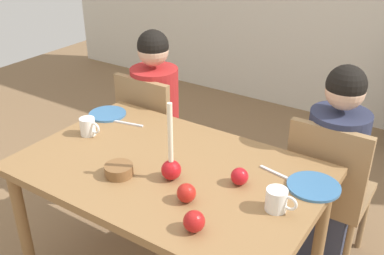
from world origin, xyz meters
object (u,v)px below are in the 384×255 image
at_px(chair_left, 153,131).
at_px(mug_left, 88,127).
at_px(chair_right, 328,187).
at_px(apple_by_right_mug, 186,193).
at_px(apple_near_candle, 194,221).
at_px(apple_by_left_plate, 240,176).
at_px(plate_right, 314,186).
at_px(person_right_child, 331,175).
at_px(person_left_child, 156,121).
at_px(dining_table, 169,182).
at_px(bowl_walnuts, 119,170).
at_px(mug_right, 277,200).
at_px(plate_left, 107,114).
at_px(candle_centerpiece, 171,164).

xyz_separation_m(chair_left, mug_left, (0.04, -0.58, 0.29)).
height_order(chair_right, mug_left, chair_right).
distance_m(mug_left, apple_by_right_mug, 0.78).
distance_m(apple_near_candle, apple_by_left_plate, 0.36).
relative_size(chair_right, plate_right, 3.91).
height_order(chair_left, plate_right, chair_left).
bearing_deg(person_right_child, person_left_child, 180.00).
relative_size(apple_near_candle, apple_by_right_mug, 1.04).
xyz_separation_m(dining_table, plate_right, (0.62, 0.21, 0.09)).
distance_m(chair_right, bowl_walnuts, 1.10).
xyz_separation_m(chair_left, mug_right, (1.12, -0.63, 0.29)).
bearing_deg(person_right_child, bowl_walnuts, -131.76).
xyz_separation_m(chair_right, apple_by_left_plate, (-0.25, -0.55, 0.28)).
bearing_deg(chair_right, apple_by_right_mug, -115.25).
distance_m(chair_right, apple_near_candle, 0.99).
distance_m(person_right_child, plate_right, 0.47).
xyz_separation_m(mug_right, apple_by_right_mug, (-0.33, -0.15, -0.01)).
bearing_deg(chair_left, chair_right, 0.00).
bearing_deg(chair_right, dining_table, -133.97).
relative_size(chair_right, mug_left, 7.22).
height_order(plate_left, mug_left, mug_left).
bearing_deg(mug_right, person_left_child, 149.51).
relative_size(person_left_child, plate_left, 5.50).
bearing_deg(candle_centerpiece, apple_by_left_plate, 25.29).
bearing_deg(mug_left, apple_by_left_plate, 1.99).
distance_m(person_left_child, apple_by_left_plate, 1.11).
distance_m(person_right_child, candle_centerpiece, 0.91).
bearing_deg(chair_left, apple_by_left_plate, -31.06).
relative_size(chair_right, apple_by_left_plate, 11.59).
bearing_deg(mug_left, plate_right, 8.99).
height_order(chair_right, apple_near_candle, chair_right).
bearing_deg(mug_right, plate_right, 72.97).
distance_m(dining_table, plate_left, 0.68).
height_order(dining_table, bowl_walnuts, bowl_walnuts).
bearing_deg(apple_by_right_mug, apple_near_candle, -46.98).
relative_size(chair_left, apple_by_right_mug, 11.22).
xyz_separation_m(apple_near_candle, apple_by_right_mug, (-0.13, 0.14, -0.00)).
xyz_separation_m(dining_table, person_right_child, (0.59, 0.64, -0.10)).
bearing_deg(plate_left, chair_right, 15.93).
xyz_separation_m(dining_table, chair_right, (0.59, 0.61, -0.15)).
bearing_deg(candle_centerpiece, person_left_child, 132.10).
xyz_separation_m(chair_right, plate_left, (-1.21, -0.35, 0.24)).
relative_size(plate_left, mug_left, 1.71).
bearing_deg(plate_right, mug_left, -171.01).
bearing_deg(candle_centerpiece, chair_right, 52.70).
height_order(plate_left, apple_by_left_plate, apple_by_left_plate).
height_order(person_right_child, plate_right, person_right_child).
relative_size(person_right_child, plate_left, 5.50).
relative_size(chair_left, mug_left, 7.22).
distance_m(chair_left, mug_right, 1.32).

